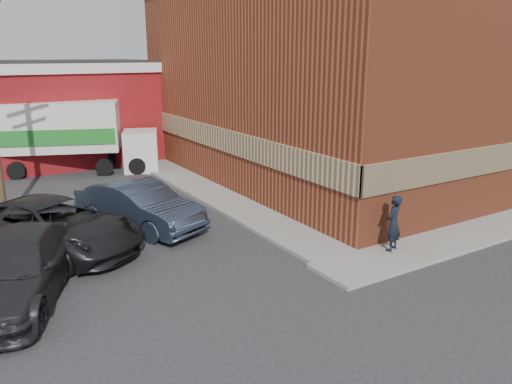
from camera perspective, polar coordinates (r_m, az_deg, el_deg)
ground at (r=15.00m, az=7.26°, el=-8.13°), size 90.00×90.00×0.00m
brick_building at (r=26.13m, az=9.96°, el=12.49°), size 14.25×18.25×9.36m
sidewalk_south at (r=19.82m, az=26.22°, el=-3.51°), size 16.00×1.80×0.12m
sidewalk_west at (r=22.52m, az=-5.91°, el=0.22°), size 1.80×18.00×0.12m
warehouse at (r=30.91m, az=-26.58°, el=8.06°), size 16.30×8.30×5.60m
man at (r=15.81m, az=15.43°, el=-3.44°), size 0.75×0.63×1.76m
sedan at (r=17.98m, az=-13.22°, el=-1.52°), size 3.59×5.37×1.67m
suv_a at (r=16.70m, az=-22.07°, el=-3.65°), size 5.41×6.52×1.66m
suv_b at (r=13.98m, az=-25.75°, el=-7.86°), size 4.36×6.02×1.62m
box_truck at (r=27.19m, az=-19.90°, el=6.45°), size 7.70×4.70×3.66m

